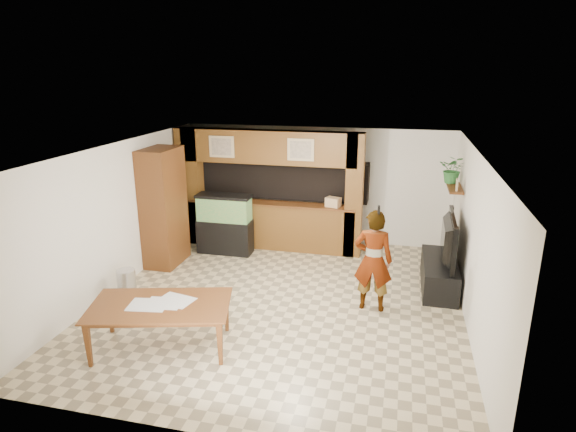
% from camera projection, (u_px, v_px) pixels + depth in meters
% --- Properties ---
extents(floor, '(6.50, 6.50, 0.00)m').
position_uv_depth(floor, '(281.00, 301.00, 8.26)').
color(floor, '#CAB78C').
rests_on(floor, ground).
extents(ceiling, '(6.50, 6.50, 0.00)m').
position_uv_depth(ceiling, '(281.00, 151.00, 7.50)').
color(ceiling, white).
rests_on(ceiling, wall_back).
extents(wall_back, '(6.00, 0.00, 6.00)m').
position_uv_depth(wall_back, '(316.00, 185.00, 10.90)').
color(wall_back, silver).
rests_on(wall_back, floor).
extents(wall_left, '(0.00, 6.50, 6.50)m').
position_uv_depth(wall_left, '(117.00, 217.00, 8.54)').
color(wall_left, silver).
rests_on(wall_left, floor).
extents(wall_right, '(0.00, 6.50, 6.50)m').
position_uv_depth(wall_right, '(474.00, 244.00, 7.22)').
color(wall_right, silver).
rests_on(wall_right, floor).
extents(partition, '(4.20, 0.99, 2.60)m').
position_uv_depth(partition, '(268.00, 188.00, 10.54)').
color(partition, brown).
rests_on(partition, floor).
extents(wall_clock, '(0.05, 0.25, 0.25)m').
position_uv_depth(wall_clock, '(145.00, 173.00, 9.29)').
color(wall_clock, black).
rests_on(wall_clock, wall_left).
extents(wall_shelf, '(0.25, 0.90, 0.04)m').
position_uv_depth(wall_shelf, '(455.00, 188.00, 8.95)').
color(wall_shelf, brown).
rests_on(wall_shelf, wall_right).
extents(pantry_cabinet, '(0.59, 0.97, 2.36)m').
position_uv_depth(pantry_cabinet, '(164.00, 207.00, 9.57)').
color(pantry_cabinet, brown).
rests_on(pantry_cabinet, floor).
extents(trash_can, '(0.31, 0.31, 0.57)m').
position_uv_depth(trash_can, '(127.00, 285.00, 8.20)').
color(trash_can, '#B2B2B7').
rests_on(trash_can, floor).
extents(aquarium, '(1.16, 0.44, 1.29)m').
position_uv_depth(aquarium, '(225.00, 225.00, 10.27)').
color(aquarium, black).
rests_on(aquarium, floor).
extents(tv_stand, '(0.58, 1.59, 0.53)m').
position_uv_depth(tv_stand, '(439.00, 274.00, 8.69)').
color(tv_stand, black).
rests_on(tv_stand, floor).
extents(television, '(0.23, 1.47, 0.85)m').
position_uv_depth(television, '(443.00, 238.00, 8.49)').
color(television, black).
rests_on(television, tv_stand).
extents(photo_frame, '(0.04, 0.16, 0.21)m').
position_uv_depth(photo_frame, '(457.00, 185.00, 8.64)').
color(photo_frame, tan).
rests_on(photo_frame, wall_shelf).
extents(potted_plant, '(0.59, 0.55, 0.53)m').
position_uv_depth(potted_plant, '(453.00, 169.00, 9.15)').
color(potted_plant, '#2B6D30').
rests_on(potted_plant, wall_shelf).
extents(person, '(0.63, 0.42, 1.71)m').
position_uv_depth(person, '(373.00, 261.00, 7.77)').
color(person, '#957051').
rests_on(person, floor).
extents(microphone, '(0.04, 0.10, 0.16)m').
position_uv_depth(microphone, '(379.00, 210.00, 7.35)').
color(microphone, black).
rests_on(microphone, person).
extents(dining_table, '(2.15, 1.54, 0.68)m').
position_uv_depth(dining_table, '(161.00, 327.00, 6.76)').
color(dining_table, brown).
rests_on(dining_table, floor).
extents(newspaper_a, '(0.54, 0.42, 0.01)m').
position_uv_depth(newspaper_a, '(164.00, 303.00, 6.73)').
color(newspaper_a, silver).
rests_on(newspaper_a, dining_table).
extents(newspaper_b, '(0.59, 0.46, 0.01)m').
position_uv_depth(newspaper_b, '(148.00, 305.00, 6.68)').
color(newspaper_b, silver).
rests_on(newspaper_b, dining_table).
extents(newspaper_c, '(0.56, 0.46, 0.01)m').
position_uv_depth(newspaper_c, '(176.00, 300.00, 6.82)').
color(newspaper_c, silver).
rests_on(newspaper_c, dining_table).
extents(counter_box, '(0.35, 0.29, 0.20)m').
position_uv_depth(counter_box, '(333.00, 202.00, 10.09)').
color(counter_box, tan).
rests_on(counter_box, partition).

